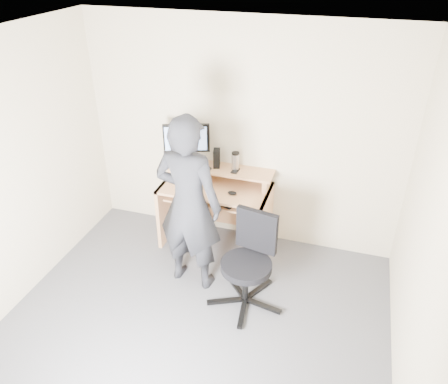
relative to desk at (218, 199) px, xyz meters
The scene contains 14 objects.
ground 1.64m from the desk, 82.55° to the right, with size 3.50×3.50×0.00m, color #5A595F.
back_wall 0.76m from the desk, 47.89° to the left, with size 3.50×0.02×2.50m, color beige.
ceiling 2.49m from the desk, 82.55° to the right, with size 3.50×3.50×0.02m, color white.
desk is the anchor object (origin of this frame).
monitor 0.75m from the desk, behind, with size 0.49×0.20×0.48m.
external_drive 0.47m from the desk, 112.36° to the left, with size 0.07×0.13×0.20m, color black.
travel_mug 0.50m from the desk, 27.46° to the left, with size 0.08×0.08×0.18m, color #AFAFB3.
smartphone 0.42m from the desk, 14.85° to the left, with size 0.07×0.13×0.01m, color black.
charger 0.43m from the desk, behind, with size 0.04×0.04×0.04m, color black.
headphones 0.45m from the desk, 151.40° to the left, with size 0.16×0.16×0.02m, color silver.
keyboard 0.21m from the desk, 74.50° to the right, with size 0.46×0.18×0.03m, color black.
mouse 0.36m from the desk, 38.96° to the right, with size 0.10×0.06×0.04m, color black.
office_chair 1.03m from the desk, 55.00° to the right, with size 0.73×0.72×0.92m.
person 0.83m from the desk, 93.24° to the right, with size 0.67×0.44×1.83m, color black.
Camera 1 is at (1.12, -2.47, 3.12)m, focal length 35.00 mm.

